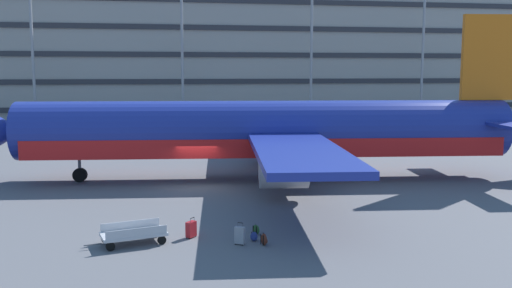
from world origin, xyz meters
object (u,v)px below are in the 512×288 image
Objects in this scene: airliner at (272,132)px; backpack_upright at (256,230)px; baggage_cart at (133,234)px; suitcase_large at (240,235)px; backpack_navy at (254,237)px; suitcase_red at (191,229)px; backpack_teal at (264,240)px.

backpack_upright is (-3.17, -12.09, -2.94)m from airliner.
baggage_cart is (-5.23, -0.44, 0.22)m from backpack_upright.
airliner is 78.46× the size of backpack_upright.
suitcase_large is 2.04× the size of backpack_navy.
backpack_upright is at bearing -0.19° from suitcase_red.
backpack_upright is at bearing 91.83° from backpack_teal.
backpack_navy is at bearing -20.71° from suitcase_red.
suitcase_red reaches higher than backpack_upright.
backpack_navy is (-3.44, -13.05, -2.95)m from airliner.
backpack_upright is (2.83, -0.01, -0.17)m from suitcase_red.
suitcase_red is 1.97× the size of backpack_navy.
backpack_navy is 5.00m from baggage_cart.
baggage_cart is (-4.97, 0.52, 0.23)m from backpack_navy.
backpack_teal is at bearing -28.67° from suitcase_red.
suitcase_red reaches higher than backpack_navy.
suitcase_red is at bearing 159.29° from backpack_navy.
backpack_upright is 1.06× the size of backpack_navy.
suitcase_large is 1.92× the size of backpack_upright.
backpack_upright is at bearing 74.41° from backpack_navy.
backpack_upright is 0.88× the size of backpack_teal.
baggage_cart is at bearing -169.41° from suitcase_red.
backpack_navy is 0.13× the size of baggage_cart.
suitcase_large reaches higher than backpack_teal.
backpack_upright is (0.92, 1.33, -0.20)m from suitcase_large.
suitcase_red is (-1.91, 1.34, -0.03)m from suitcase_large.
suitcase_large is 1.70× the size of backpack_teal.
suitcase_large is 1.63m from backpack_upright.
airliner is 69.23× the size of backpack_teal.
suitcase_red is 0.27× the size of baggage_cart.
baggage_cart reaches higher than backpack_upright.
baggage_cart is (-5.28, 1.13, 0.19)m from backpack_teal.
airliner reaches higher than backpack_upright.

